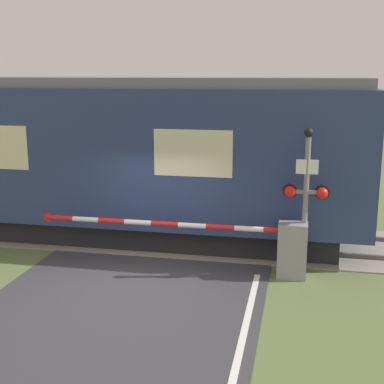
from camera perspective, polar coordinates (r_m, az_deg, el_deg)
ground_plane at (r=11.06m, az=-5.78°, el=-9.84°), size 80.00×80.00×0.00m
track_bed at (r=13.96m, az=-1.84°, el=-4.82°), size 36.00×3.20×0.13m
train at (r=14.96m, az=-17.27°, el=3.95°), size 17.66×3.03×4.10m
crossing_barrier at (r=11.38m, az=8.20°, el=-5.66°), size 5.88×0.44×1.18m
signal_post at (r=11.17m, az=12.05°, el=-0.23°), size 0.94×0.26×3.13m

